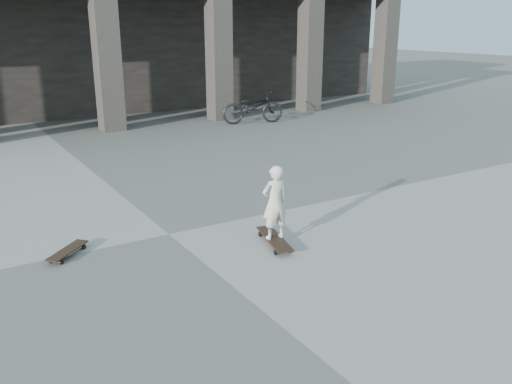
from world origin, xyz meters
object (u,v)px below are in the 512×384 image
longboard (274,239)px  child (275,202)px  skateboard_spare (67,251)px  bicycle (253,107)px

longboard → child: (0.00, -0.00, 0.55)m
longboard → skateboard_spare: (-2.61, 1.13, -0.01)m
skateboard_spare → child: 2.90m
bicycle → longboard: bearing=166.6°
longboard → child: bearing=-165.7°
longboard → child: size_ratio=0.96×
skateboard_spare → bicycle: bearing=2.1°
skateboard_spare → child: bearing=-66.2°
child → skateboard_spare: bearing=-21.3°
skateboard_spare → child: child is taller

